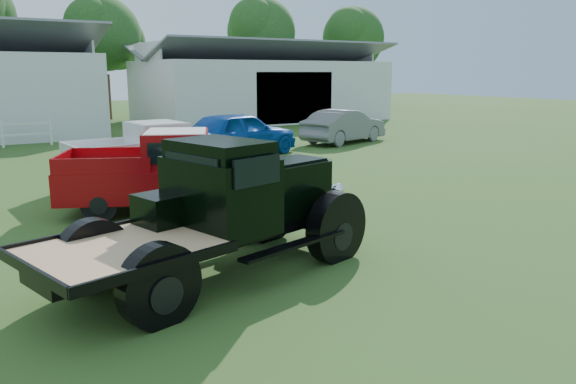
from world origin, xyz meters
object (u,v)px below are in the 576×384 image
misc_car_grey (344,126)px  red_pickup (173,171)px  misc_car_blue (238,134)px  white_pickup (155,155)px  vintage_flatbed (216,210)px

misc_car_grey → red_pickup: bearing=109.1°
misc_car_blue → misc_car_grey: bearing=-96.1°
misc_car_grey → white_pickup: bearing=99.2°
vintage_flatbed → red_pickup: bearing=63.2°
misc_car_grey → misc_car_blue: bearing=84.1°
vintage_flatbed → misc_car_blue: 13.54m
misc_car_grey → vintage_flatbed: bearing=119.0°
white_pickup → misc_car_blue: white_pickup is taller
vintage_flatbed → red_pickup: 4.73m
red_pickup → misc_car_grey: (11.66, 8.51, -0.20)m
white_pickup → misc_car_blue: (4.85, 4.24, -0.03)m
white_pickup → red_pickup: bearing=-105.2°
misc_car_blue → misc_car_grey: size_ratio=1.11×
vintage_flatbed → misc_car_grey: bearing=31.5°
white_pickup → misc_car_blue: 6.44m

